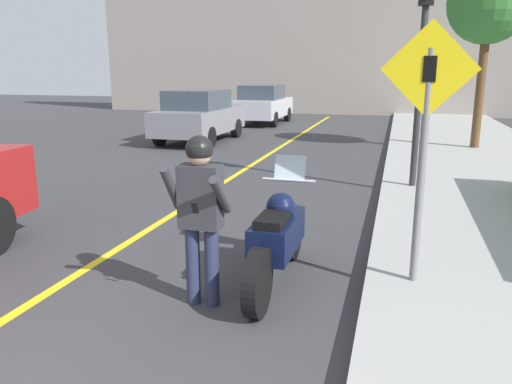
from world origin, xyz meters
The scene contains 9 objects.
road_center_line centered at (-0.60, 6.00, 0.00)m, with size 0.12×36.00×0.01m.
building_backdrop centered at (0.00, 26.00, 4.48)m, with size 28.00×1.20×8.96m.
motorcycle centered at (1.66, 3.21, 0.52)m, with size 0.62×2.24×1.32m.
person_biker centered at (1.07, 2.50, 1.03)m, with size 0.59×0.47×1.69m.
crossing_sign centered at (3.08, 3.33, 1.71)m, with size 0.91×0.08×2.59m.
traffic_light centered at (3.16, 7.93, 2.91)m, with size 0.26×0.30×3.99m.
street_tree centered at (4.97, 13.56, 4.01)m, with size 2.18×2.18×4.99m.
parked_car_grey centered at (-3.46, 13.58, 0.86)m, with size 1.88×4.20×1.68m.
parked_car_silver centered at (-2.97, 19.74, 0.86)m, with size 1.88×4.20×1.68m.
Camera 1 is at (2.83, -1.76, 2.27)m, focal length 35.00 mm.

